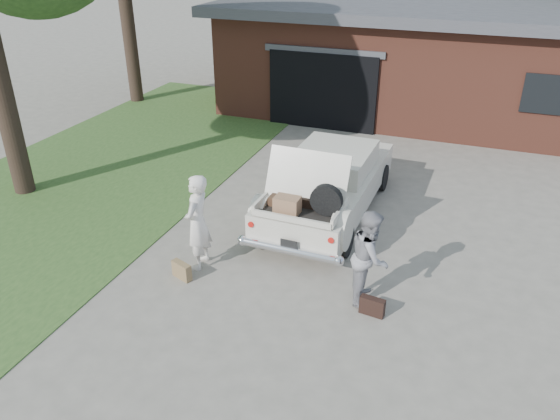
% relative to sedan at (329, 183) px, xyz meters
% --- Properties ---
extents(ground, '(90.00, 90.00, 0.00)m').
position_rel_sedan_xyz_m(ground, '(-0.22, -2.83, -0.68)').
color(ground, gray).
rests_on(ground, ground).
extents(grass_strip, '(6.00, 16.00, 0.02)m').
position_rel_sedan_xyz_m(grass_strip, '(-5.72, 0.17, -0.67)').
color(grass_strip, '#2D4C1E').
rests_on(grass_strip, ground).
extents(house, '(12.80, 7.80, 3.30)m').
position_rel_sedan_xyz_m(house, '(0.76, 8.65, 1.00)').
color(house, brown).
rests_on(house, ground).
extents(sedan, '(1.89, 4.64, 1.83)m').
position_rel_sedan_xyz_m(sedan, '(0.00, 0.00, 0.00)').
color(sedan, beige).
rests_on(sedan, ground).
extents(woman_left, '(0.47, 0.66, 1.73)m').
position_rel_sedan_xyz_m(woman_left, '(-1.54, -2.74, 0.19)').
color(woman_left, silver).
rests_on(woman_left, ground).
extents(woman_right, '(0.69, 0.84, 1.57)m').
position_rel_sedan_xyz_m(woman_right, '(1.44, -2.64, 0.11)').
color(woman_right, gray).
rests_on(woman_right, ground).
extents(suitcase_left, '(0.41, 0.26, 0.30)m').
position_rel_sedan_xyz_m(suitcase_left, '(-1.64, -3.20, -0.52)').
color(suitcase_left, olive).
rests_on(suitcase_left, ground).
extents(suitcase_right, '(0.40, 0.17, 0.30)m').
position_rel_sedan_xyz_m(suitcase_right, '(1.60, -3.02, -0.53)').
color(suitcase_right, black).
rests_on(suitcase_right, ground).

